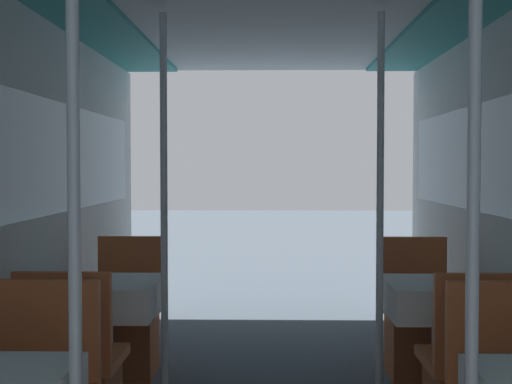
{
  "coord_description": "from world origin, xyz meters",
  "views": [
    {
      "loc": [
        -0.01,
        -1.35,
        1.36
      ],
      "look_at": [
        -0.08,
        2.47,
        1.22
      ],
      "focal_mm": 50.0,
      "sensor_mm": 36.0,
      "label": 1
    }
  ],
  "objects_px": {
    "support_pole_right_1": "(380,212)",
    "support_pole_left_0": "(75,250)",
    "dining_table_right_1": "(441,303)",
    "support_pole_left_1": "(164,211)",
    "dining_table_left_1": "(104,302)",
    "support_pole_right_0": "(473,251)",
    "chair_right_far_1": "(418,333)",
    "chair_left_far_1": "(126,331)"
  },
  "relations": [
    {
      "from": "chair_right_far_1",
      "to": "support_pole_right_1",
      "type": "bearing_deg",
      "value": 60.94
    },
    {
      "from": "chair_left_far_1",
      "to": "support_pole_left_1",
      "type": "relative_size",
      "value": 0.4
    },
    {
      "from": "dining_table_left_1",
      "to": "chair_right_far_1",
      "type": "bearing_deg",
      "value": 18.09
    },
    {
      "from": "dining_table_right_1",
      "to": "support_pole_left_1",
      "type": "bearing_deg",
      "value": 180.0
    },
    {
      "from": "support_pole_left_0",
      "to": "dining_table_right_1",
      "type": "height_order",
      "value": "support_pole_left_0"
    },
    {
      "from": "support_pole_right_0",
      "to": "chair_right_far_1",
      "type": "bearing_deg",
      "value": 81.98
    },
    {
      "from": "dining_table_left_1",
      "to": "support_pole_right_1",
      "type": "bearing_deg",
      "value": 0.0
    },
    {
      "from": "chair_left_far_1",
      "to": "support_pole_left_0",
      "type": "bearing_deg",
      "value": 98.02
    },
    {
      "from": "support_pole_left_0",
      "to": "dining_table_right_1",
      "type": "distance_m",
      "value": 2.44
    },
    {
      "from": "support_pole_right_0",
      "to": "dining_table_right_1",
      "type": "height_order",
      "value": "support_pole_right_0"
    },
    {
      "from": "support_pole_left_0",
      "to": "dining_table_right_1",
      "type": "relative_size",
      "value": 3.1
    },
    {
      "from": "support_pole_left_0",
      "to": "support_pole_left_1",
      "type": "distance_m",
      "value": 1.82
    },
    {
      "from": "chair_right_far_1",
      "to": "chair_left_far_1",
      "type": "bearing_deg",
      "value": 0.0
    },
    {
      "from": "support_pole_right_1",
      "to": "dining_table_right_1",
      "type": "bearing_deg",
      "value": 0.0
    },
    {
      "from": "support_pole_right_0",
      "to": "chair_right_far_1",
      "type": "distance_m",
      "value": 2.59
    },
    {
      "from": "support_pole_left_0",
      "to": "chair_left_far_1",
      "type": "bearing_deg",
      "value": 98.02
    },
    {
      "from": "support_pole_left_1",
      "to": "support_pole_right_1",
      "type": "height_order",
      "value": "same"
    },
    {
      "from": "support_pole_right_1",
      "to": "support_pole_left_0",
      "type": "bearing_deg",
      "value": -123.53
    },
    {
      "from": "support_pole_right_1",
      "to": "support_pole_right_0",
      "type": "bearing_deg",
      "value": -90.0
    },
    {
      "from": "support_pole_left_1",
      "to": "chair_right_far_1",
      "type": "relative_size",
      "value": 2.5
    },
    {
      "from": "support_pole_left_0",
      "to": "support_pole_right_1",
      "type": "height_order",
      "value": "same"
    },
    {
      "from": "support_pole_left_0",
      "to": "support_pole_right_1",
      "type": "relative_size",
      "value": 1.0
    },
    {
      "from": "support_pole_right_0",
      "to": "chair_left_far_1",
      "type": "bearing_deg",
      "value": 122.44
    },
    {
      "from": "support_pole_right_0",
      "to": "dining_table_left_1",
      "type": "bearing_deg",
      "value": 130.41
    },
    {
      "from": "support_pole_left_1",
      "to": "chair_right_far_1",
      "type": "bearing_deg",
      "value": 21.75
    },
    {
      "from": "support_pole_left_0",
      "to": "support_pole_right_1",
      "type": "bearing_deg",
      "value": 56.47
    },
    {
      "from": "support_pole_right_0",
      "to": "support_pole_right_1",
      "type": "bearing_deg",
      "value": 90.0
    },
    {
      "from": "support_pole_left_1",
      "to": "support_pole_right_0",
      "type": "relative_size",
      "value": 1.0
    },
    {
      "from": "dining_table_right_1",
      "to": "chair_right_far_1",
      "type": "relative_size",
      "value": 0.81
    },
    {
      "from": "support_pole_left_1",
      "to": "support_pole_right_0",
      "type": "xyz_separation_m",
      "value": [
        1.2,
        -1.82,
        0.0
      ]
    },
    {
      "from": "dining_table_left_1",
      "to": "chair_right_far_1",
      "type": "relative_size",
      "value": 0.81
    },
    {
      "from": "support_pole_right_1",
      "to": "chair_right_far_1",
      "type": "bearing_deg",
      "value": 60.94
    },
    {
      "from": "dining_table_left_1",
      "to": "chair_left_far_1",
      "type": "height_order",
      "value": "chair_left_far_1"
    },
    {
      "from": "dining_table_right_1",
      "to": "support_pole_right_1",
      "type": "height_order",
      "value": "support_pole_right_1"
    },
    {
      "from": "chair_left_far_1",
      "to": "support_pole_right_0",
      "type": "relative_size",
      "value": 0.4
    },
    {
      "from": "support_pole_left_0",
      "to": "dining_table_left_1",
      "type": "bearing_deg",
      "value": 100.69
    },
    {
      "from": "support_pole_left_0",
      "to": "support_pole_right_0",
      "type": "bearing_deg",
      "value": 0.0
    },
    {
      "from": "chair_left_far_1",
      "to": "support_pole_left_1",
      "type": "xyz_separation_m",
      "value": [
        0.34,
        -0.62,
        0.82
      ]
    },
    {
      "from": "support_pole_left_1",
      "to": "chair_right_far_1",
      "type": "distance_m",
      "value": 1.86
    },
    {
      "from": "dining_table_left_1",
      "to": "dining_table_right_1",
      "type": "xyz_separation_m",
      "value": [
        1.89,
        0.0,
        0.0
      ]
    },
    {
      "from": "dining_table_right_1",
      "to": "chair_left_far_1",
      "type": "bearing_deg",
      "value": 161.91
    },
    {
      "from": "support_pole_left_0",
      "to": "chair_right_far_1",
      "type": "distance_m",
      "value": 3.0
    }
  ]
}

